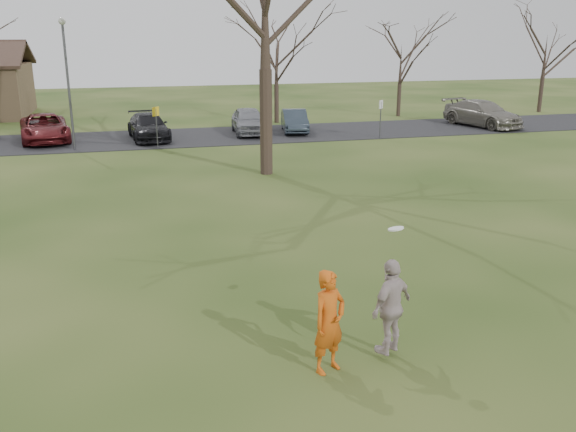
# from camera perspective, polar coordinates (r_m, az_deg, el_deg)

# --- Properties ---
(ground) EXTENTS (120.00, 120.00, 0.00)m
(ground) POSITION_cam_1_polar(r_m,az_deg,el_deg) (11.27, 5.36, -13.05)
(ground) COLOR #1E380F
(ground) RESTS_ON ground
(parking_strip) EXTENTS (62.00, 6.50, 0.04)m
(parking_strip) POSITION_cam_1_polar(r_m,az_deg,el_deg) (34.78, -8.98, 7.26)
(parking_strip) COLOR black
(parking_strip) RESTS_ON ground
(player_defender) EXTENTS (0.79, 0.68, 1.83)m
(player_defender) POSITION_cam_1_polar(r_m,az_deg,el_deg) (10.48, 3.85, -9.78)
(player_defender) COLOR #C85110
(player_defender) RESTS_ON ground
(car_2) EXTENTS (3.10, 5.43, 1.43)m
(car_2) POSITION_cam_1_polar(r_m,az_deg,el_deg) (35.22, -21.69, 7.62)
(car_2) COLOR #5B1518
(car_2) RESTS_ON parking_strip
(car_3) EXTENTS (2.32, 4.84, 1.36)m
(car_3) POSITION_cam_1_polar(r_m,az_deg,el_deg) (34.30, -12.85, 8.11)
(car_3) COLOR black
(car_3) RESTS_ON parking_strip
(car_4) EXTENTS (2.07, 4.47, 1.48)m
(car_4) POSITION_cam_1_polar(r_m,az_deg,el_deg) (35.41, -3.68, 8.84)
(car_4) COLOR gray
(car_4) RESTS_ON parking_strip
(car_5) EXTENTS (2.01, 4.05, 1.28)m
(car_5) POSITION_cam_1_polar(r_m,az_deg,el_deg) (35.98, 0.61, 8.83)
(car_5) COLOR #2A343F
(car_5) RESTS_ON parking_strip
(car_7) EXTENTS (3.52, 5.76, 1.56)m
(car_7) POSITION_cam_1_polar(r_m,az_deg,el_deg) (40.07, 17.64, 9.07)
(car_7) COLOR slate
(car_7) RESTS_ON parking_strip
(catching_play) EXTENTS (1.10, 0.89, 2.31)m
(catching_play) POSITION_cam_1_polar(r_m,az_deg,el_deg) (10.98, 9.58, -8.26)
(catching_play) COLOR #B6A4A3
(catching_play) RESTS_ON ground
(lamp_post) EXTENTS (0.34, 0.34, 6.27)m
(lamp_post) POSITION_cam_1_polar(r_m,az_deg,el_deg) (31.80, -19.88, 12.81)
(lamp_post) COLOR #47474C
(lamp_post) RESTS_ON ground
(sign_yellow) EXTENTS (0.35, 0.35, 2.08)m
(sign_yellow) POSITION_cam_1_polar(r_m,az_deg,el_deg) (31.47, -12.15, 8.76)
(sign_yellow) COLOR #47474C
(sign_yellow) RESTS_ON ground
(sign_white) EXTENTS (0.35, 0.35, 2.08)m
(sign_white) POSITION_cam_1_polar(r_m,az_deg,el_deg) (34.20, 8.61, 9.54)
(sign_white) COLOR #47474C
(sign_white) RESTS_ON ground
(small_tree_row) EXTENTS (55.00, 5.90, 8.50)m
(small_tree_row) POSITION_cam_1_polar(r_m,az_deg,el_deg) (40.04, -3.61, 14.22)
(small_tree_row) COLOR #352821
(small_tree_row) RESTS_ON ground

